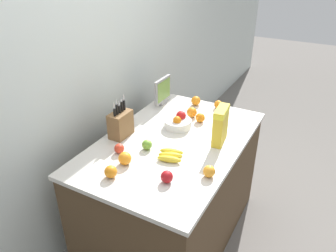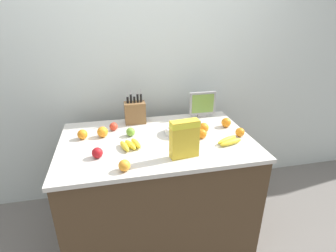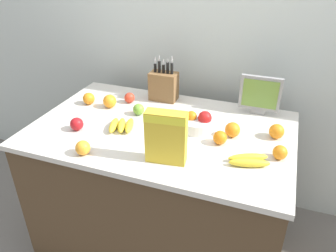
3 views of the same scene
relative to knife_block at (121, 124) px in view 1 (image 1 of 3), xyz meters
name	(u,v)px [view 1 (image 1 of 3)]	position (x,y,z in m)	size (l,w,h in m)	color
ground_plane	(172,231)	(0.12, -0.35, -0.98)	(14.00, 14.00, 0.00)	slate
wall_back	(92,68)	(0.12, 0.32, 0.32)	(9.00, 0.06, 2.60)	silver
counter	(173,189)	(0.12, -0.35, -0.54)	(1.44, 0.92, 0.88)	#4C3823
knife_block	(121,124)	(0.00, 0.00, 0.00)	(0.18, 0.11, 0.30)	brown
small_monitor	(163,91)	(0.60, 0.00, 0.03)	(0.24, 0.03, 0.24)	gray
cereal_box	(221,124)	(0.26, -0.64, 0.05)	(0.20, 0.09, 0.26)	gold
fruit_bowl	(178,122)	(0.31, -0.30, -0.06)	(0.20, 0.20, 0.11)	silver
banana_bunch_left	(170,155)	(-0.08, -0.44, -0.07)	(0.16, 0.19, 0.04)	yellow
banana_bunch_right	(223,115)	(0.63, -0.54, -0.08)	(0.20, 0.14, 0.04)	yellow
apple_near_bananas	(119,149)	(-0.19, -0.12, -0.06)	(0.07, 0.07, 0.07)	red
apple_by_knife_block	(147,145)	(-0.06, -0.25, -0.06)	(0.07, 0.07, 0.07)	#6B9E33
apple_front	(167,177)	(-0.30, -0.54, -0.06)	(0.07, 0.07, 0.07)	#A31419
orange_mid_right	(200,118)	(0.46, -0.41, -0.06)	(0.07, 0.07, 0.07)	orange
orange_front_right	(209,171)	(-0.14, -0.73, -0.06)	(0.07, 0.07, 0.07)	orange
orange_back_center	(125,158)	(-0.27, -0.23, -0.05)	(0.08, 0.08, 0.08)	orange
orange_mid_left	(192,112)	(0.51, -0.32, -0.06)	(0.08, 0.08, 0.08)	orange
orange_by_cereal	(111,172)	(-0.42, -0.23, -0.06)	(0.08, 0.08, 0.08)	orange
orange_front_center	(196,101)	(0.73, -0.25, -0.06)	(0.08, 0.08, 0.08)	orange
orange_near_bowl	(218,104)	(0.76, -0.44, -0.06)	(0.07, 0.07, 0.07)	orange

